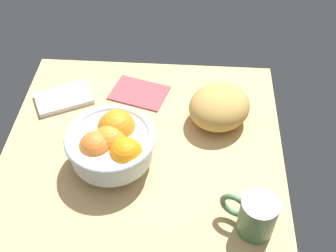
# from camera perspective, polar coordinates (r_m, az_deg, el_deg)

# --- Properties ---
(ground_plane) EXTENTS (0.66, 0.63, 0.03)m
(ground_plane) POSITION_cam_1_polar(r_m,az_deg,el_deg) (1.04, -3.30, -3.36)
(ground_plane) COLOR tan
(fruit_bowl) EXTENTS (0.20, 0.20, 0.12)m
(fruit_bowl) POSITION_cam_1_polar(r_m,az_deg,el_deg) (0.95, -7.44, -2.36)
(fruit_bowl) COLOR silver
(fruit_bowl) RESTS_ON ground
(bread_loaf) EXTENTS (0.21, 0.21, 0.09)m
(bread_loaf) POSITION_cam_1_polar(r_m,az_deg,el_deg) (1.06, 6.81, 2.55)
(bread_loaf) COLOR tan
(bread_loaf) RESTS_ON ground
(napkin_folded) EXTENTS (0.17, 0.14, 0.01)m
(napkin_folded) POSITION_cam_1_polar(r_m,az_deg,el_deg) (1.16, -13.62, 3.58)
(napkin_folded) COLOR silver
(napkin_folded) RESTS_ON ground
(napkin_spare) EXTENTS (0.17, 0.14, 0.01)m
(napkin_spare) POSITION_cam_1_polar(r_m,az_deg,el_deg) (1.16, -3.85, 4.49)
(napkin_spare) COLOR #B1474F
(napkin_spare) RESTS_ON ground
(mug) EXTENTS (0.11, 0.08, 0.09)m
(mug) POSITION_cam_1_polar(r_m,az_deg,el_deg) (0.88, 11.49, -11.49)
(mug) COLOR #517D55
(mug) RESTS_ON ground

